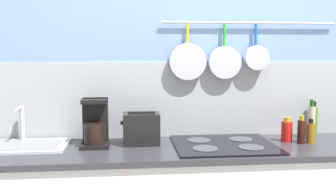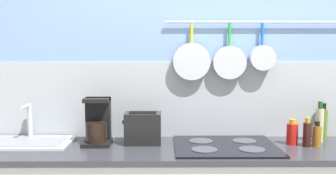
% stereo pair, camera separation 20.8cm
% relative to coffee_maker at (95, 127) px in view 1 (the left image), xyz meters
% --- Properties ---
extents(wall_back, '(7.20, 0.14, 2.60)m').
position_rel_coffee_maker_xyz_m(wall_back, '(0.86, 0.24, 0.27)').
color(wall_back, '#7293C6').
rests_on(wall_back, ground_plane).
extents(countertop, '(3.33, 0.57, 0.03)m').
position_rel_coffee_maker_xyz_m(countertop, '(0.86, -0.09, -0.14)').
color(countertop, '#2D2D33').
rests_on(countertop, cabinet_base).
extents(sink_basin, '(0.59, 0.34, 0.24)m').
position_rel_coffee_maker_xyz_m(sink_basin, '(-0.47, 0.01, -0.10)').
color(sink_basin, '#B7BABF').
rests_on(sink_basin, countertop).
extents(coffee_maker, '(0.17, 0.18, 0.29)m').
position_rel_coffee_maker_xyz_m(coffee_maker, '(0.00, 0.00, 0.00)').
color(coffee_maker, black).
rests_on(coffee_maker, countertop).
extents(toaster, '(0.24, 0.15, 0.20)m').
position_rel_coffee_maker_xyz_m(toaster, '(0.28, 0.01, -0.02)').
color(toaster, black).
rests_on(toaster, countertop).
extents(cooktop, '(0.61, 0.52, 0.01)m').
position_rel_coffee_maker_xyz_m(cooktop, '(0.78, -0.08, -0.11)').
color(cooktop, black).
rests_on(cooktop, countertop).
extents(bottle_sesame_oil, '(0.07, 0.07, 0.16)m').
position_rel_coffee_maker_xyz_m(bottle_sesame_oil, '(1.21, -0.01, -0.05)').
color(bottle_sesame_oil, red).
rests_on(bottle_sesame_oil, countertop).
extents(bottle_cooking_wine, '(0.05, 0.05, 0.18)m').
position_rel_coffee_maker_xyz_m(bottle_cooking_wine, '(1.28, -0.07, -0.04)').
color(bottle_cooking_wine, '#33140F').
rests_on(bottle_cooking_wine, countertop).
extents(bottle_dish_soap, '(0.05, 0.05, 0.15)m').
position_rel_coffee_maker_xyz_m(bottle_dish_soap, '(1.34, -0.07, -0.05)').
color(bottle_dish_soap, '#8C5919').
rests_on(bottle_dish_soap, countertop).
extents(bottle_hot_sauce, '(0.05, 0.05, 0.26)m').
position_rel_coffee_maker_xyz_m(bottle_hot_sauce, '(1.40, 0.05, -0.01)').
color(bottle_hot_sauce, '#BFB799').
rests_on(bottle_hot_sauce, countertop).
extents(bottle_olive_oil, '(0.06, 0.06, 0.23)m').
position_rel_coffee_maker_xyz_m(bottle_olive_oil, '(1.46, 0.15, -0.02)').
color(bottle_olive_oil, '#4C721E').
rests_on(bottle_olive_oil, countertop).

